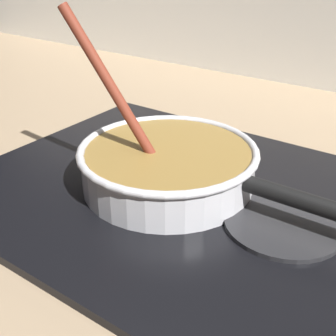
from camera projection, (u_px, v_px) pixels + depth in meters
The scene contains 5 objects.
ground at pixel (42, 242), 0.57m from camera, with size 2.40×1.60×0.04m, color #9E8466.
hob_plate at pixel (168, 189), 0.64m from camera, with size 0.56×0.48×0.01m, color black.
burner_ring at pixel (168, 183), 0.63m from camera, with size 0.18×0.18×0.01m, color #592D0C.
spare_burner at pixel (283, 224), 0.54m from camera, with size 0.15×0.15×0.01m, color #262628.
cooking_pan at pixel (169, 165), 0.62m from camera, with size 0.43×0.25×0.25m.
Camera 1 is at (0.40, -0.28, 0.33)m, focal length 47.25 mm.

